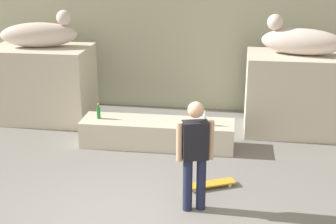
% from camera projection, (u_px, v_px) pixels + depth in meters
% --- Properties ---
extents(ground_plane, '(40.00, 40.00, 0.00)m').
position_uv_depth(ground_plane, '(126.00, 223.00, 6.95)').
color(ground_plane, slate).
extents(pedestal_left, '(2.09, 1.29, 1.62)m').
position_uv_depth(pedestal_left, '(43.00, 84.00, 10.74)').
color(pedestal_left, beige).
rests_on(pedestal_left, ground_plane).
extents(pedestal_right, '(2.09, 1.29, 1.62)m').
position_uv_depth(pedestal_right, '(298.00, 94.00, 10.04)').
color(pedestal_right, beige).
rests_on(pedestal_right, ground_plane).
extents(statue_reclining_left, '(1.68, 0.89, 0.78)m').
position_uv_depth(statue_reclining_left, '(41.00, 34.00, 10.39)').
color(statue_reclining_left, beige).
rests_on(statue_reclining_left, pedestal_left).
extents(statue_reclining_right, '(1.68, 0.85, 0.78)m').
position_uv_depth(statue_reclining_right, '(301.00, 40.00, 9.69)').
color(statue_reclining_right, beige).
rests_on(statue_reclining_right, pedestal_right).
extents(ledge_block, '(2.92, 0.74, 0.51)m').
position_uv_depth(ledge_block, '(157.00, 133.00, 9.48)').
color(ledge_block, beige).
rests_on(ledge_block, ground_plane).
extents(skater, '(0.52, 0.29, 1.67)m').
position_uv_depth(skater, '(195.00, 152.00, 7.00)').
color(skater, '#1E233F').
rests_on(skater, ground_plane).
extents(skateboard, '(0.81, 0.52, 0.08)m').
position_uv_depth(skateboard, '(211.00, 184.00, 7.92)').
color(skateboard, gold).
rests_on(skateboard, ground_plane).
extents(bottle_clear, '(0.07, 0.07, 0.28)m').
position_uv_depth(bottle_clear, '(205.00, 119.00, 9.15)').
color(bottle_clear, silver).
rests_on(bottle_clear, ledge_block).
extents(bottle_green, '(0.07, 0.07, 0.30)m').
position_uv_depth(bottle_green, '(99.00, 112.00, 9.49)').
color(bottle_green, '#1E722D').
rests_on(bottle_green, ledge_block).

